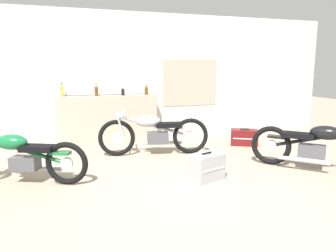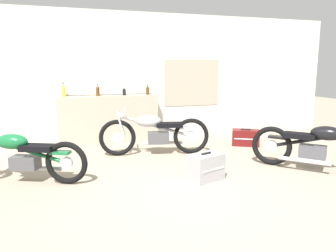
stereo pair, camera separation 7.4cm
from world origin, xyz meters
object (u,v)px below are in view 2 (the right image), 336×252
(bottle_leftmost, at_px, (63,91))
(motorcycle_black, at_px, (318,146))
(bottle_center, at_px, (124,92))
(motorcycle_green, at_px, (20,156))
(bottle_left_center, at_px, (98,91))
(bottle_right_center, at_px, (148,90))
(hard_case_darkred, at_px, (246,138))
(motorcycle_silver, at_px, (155,133))
(hard_case_silver, at_px, (206,167))

(bottle_leftmost, height_order, motorcycle_black, bottle_leftmost)
(bottle_center, distance_m, motorcycle_green, 2.84)
(bottle_center, bearing_deg, motorcycle_black, -49.67)
(bottle_left_center, bearing_deg, motorcycle_green, -123.71)
(bottle_right_center, bearing_deg, motorcycle_black, -55.92)
(hard_case_darkred, bearing_deg, motorcycle_black, -85.95)
(motorcycle_green, bearing_deg, motorcycle_silver, 20.53)
(bottle_left_center, xyz_separation_m, motorcycle_green, (-1.33, -2.00, -0.76))
(motorcycle_silver, relative_size, hard_case_silver, 3.59)
(bottle_leftmost, height_order, motorcycle_silver, bottle_leftmost)
(bottle_center, distance_m, bottle_right_center, 0.51)
(motorcycle_silver, relative_size, motorcycle_black, 1.27)
(motorcycle_silver, height_order, motorcycle_green, motorcycle_silver)
(bottle_leftmost, distance_m, motorcycle_green, 2.28)
(bottle_leftmost, xyz_separation_m, motorcycle_silver, (1.57, -1.21, -0.74))
(bottle_right_center, bearing_deg, bottle_leftmost, 177.95)
(hard_case_silver, bearing_deg, bottle_center, 103.48)
(bottle_left_center, relative_size, motorcycle_green, 0.14)
(bottle_right_center, height_order, hard_case_silver, bottle_right_center)
(motorcycle_silver, bearing_deg, bottle_right_center, 81.44)
(bottle_right_center, bearing_deg, bottle_left_center, 179.13)
(motorcycle_green, relative_size, hard_case_darkred, 2.92)
(bottle_left_center, distance_m, hard_case_darkred, 3.25)
(bottle_left_center, distance_m, motorcycle_black, 4.30)
(motorcycle_green, distance_m, hard_case_silver, 2.67)
(bottle_right_center, bearing_deg, motorcycle_silver, -98.56)
(motorcycle_green, bearing_deg, hard_case_darkred, 12.46)
(bottle_left_center, distance_m, motorcycle_silver, 1.64)
(bottle_center, bearing_deg, motorcycle_silver, -73.66)
(bottle_center, relative_size, motorcycle_silver, 0.09)
(motorcycle_black, bearing_deg, bottle_center, 130.33)
(bottle_left_center, distance_m, hard_case_silver, 3.16)
(bottle_leftmost, xyz_separation_m, motorcycle_green, (-0.66, -2.05, -0.77))
(bottle_center, height_order, bottle_right_center, bottle_right_center)
(motorcycle_silver, bearing_deg, hard_case_darkred, 2.94)
(motorcycle_green, bearing_deg, motorcycle_black, -12.13)
(bottle_center, xyz_separation_m, motorcycle_silver, (0.34, -1.16, -0.69))
(bottle_right_center, bearing_deg, hard_case_darkred, -29.52)
(bottle_left_center, relative_size, bottle_center, 1.46)
(bottle_leftmost, bearing_deg, motorcycle_green, -107.79)
(motorcycle_silver, distance_m, motorcycle_green, 2.38)
(bottle_right_center, relative_size, motorcycle_black, 0.14)
(motorcycle_green, xyz_separation_m, hard_case_silver, (2.55, -0.76, -0.20))
(bottle_leftmost, distance_m, bottle_center, 1.24)
(bottle_right_center, xyz_separation_m, motorcycle_green, (-2.40, -1.98, -0.74))
(bottle_right_center, xyz_separation_m, hard_case_darkred, (1.85, -1.05, -0.96))
(bottle_left_center, xyz_separation_m, bottle_right_center, (1.07, -0.02, -0.02))
(motorcycle_black, relative_size, hard_case_darkred, 2.56)
(motorcycle_silver, bearing_deg, bottle_leftmost, 142.40)
(bottle_center, height_order, hard_case_silver, bottle_center)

